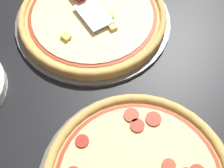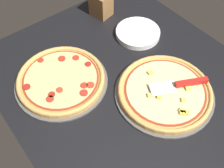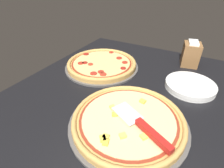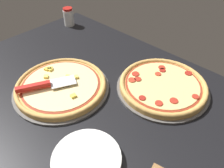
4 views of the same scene
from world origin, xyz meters
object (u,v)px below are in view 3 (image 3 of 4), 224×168
(plate_stack, at_px, (190,86))
(pizza_back, at_px, (102,63))
(pizza_front, at_px, (128,119))
(serving_spatula, at_px, (147,130))
(napkin_holder, at_px, (191,54))

(plate_stack, bearing_deg, pizza_back, 92.59)
(plate_stack, bearing_deg, pizza_front, 155.46)
(pizza_front, relative_size, pizza_back, 1.04)
(pizza_front, xyz_separation_m, serving_spatula, (-0.04, -0.08, 0.03))
(serving_spatula, bearing_deg, pizza_back, 46.99)
(pizza_back, relative_size, plate_stack, 1.70)
(pizza_front, height_order, pizza_back, pizza_front)
(serving_spatula, distance_m, napkin_holder, 0.64)
(pizza_back, bearing_deg, serving_spatula, -133.01)
(serving_spatula, bearing_deg, napkin_holder, -3.11)
(pizza_front, relative_size, napkin_holder, 2.84)
(napkin_holder, bearing_deg, pizza_front, 169.26)
(plate_stack, xyz_separation_m, napkin_holder, (0.25, 0.05, 0.05))
(pizza_front, relative_size, serving_spatula, 1.64)
(pizza_front, bearing_deg, plate_stack, -24.54)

